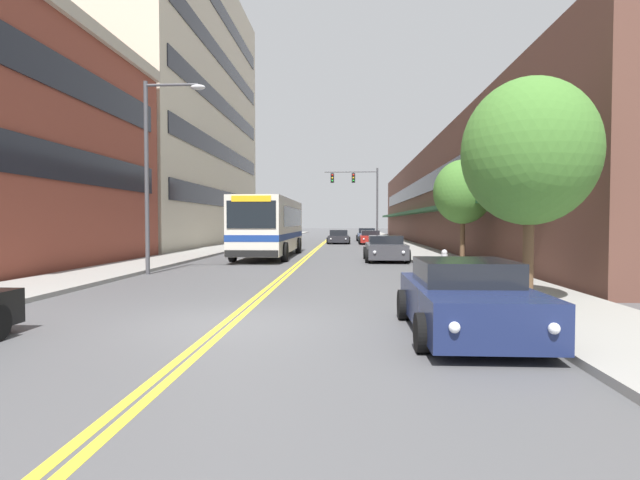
# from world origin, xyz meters

# --- Properties ---
(ground_plane) EXTENTS (240.00, 240.00, 0.00)m
(ground_plane) POSITION_xyz_m (0.00, 37.00, 0.00)
(ground_plane) COLOR #4C4C4F
(sidewalk_left) EXTENTS (3.01, 106.00, 0.13)m
(sidewalk_left) POSITION_xyz_m (-7.00, 37.00, 0.07)
(sidewalk_left) COLOR gray
(sidewalk_left) RESTS_ON ground_plane
(sidewalk_right) EXTENTS (3.01, 106.00, 0.13)m
(sidewalk_right) POSITION_xyz_m (7.00, 37.00, 0.07)
(sidewalk_right) COLOR gray
(sidewalk_right) RESTS_ON ground_plane
(centre_line) EXTENTS (0.34, 106.00, 0.01)m
(centre_line) POSITION_xyz_m (0.00, 37.00, 0.00)
(centre_line) COLOR yellow
(centre_line) RESTS_ON ground_plane
(office_tower_left) EXTENTS (12.08, 30.41, 24.56)m
(office_tower_left) POSITION_xyz_m (-14.75, 34.69, 12.28)
(office_tower_left) COLOR beige
(office_tower_left) RESTS_ON ground_plane
(storefront_row_right) EXTENTS (9.10, 68.00, 8.24)m
(storefront_row_right) POSITION_xyz_m (12.74, 37.00, 4.12)
(storefront_row_right) COLOR brown
(storefront_row_right) RESTS_ON ground_plane
(city_bus) EXTENTS (2.93, 11.56, 3.30)m
(city_bus) POSITION_xyz_m (-2.15, 19.19, 1.86)
(city_bus) COLOR silver
(city_bus) RESTS_ON ground_plane
(car_beige_parked_left_mid) EXTENTS (1.99, 4.52, 1.42)m
(car_beige_parked_left_mid) POSITION_xyz_m (-4.31, 31.35, 0.65)
(car_beige_parked_left_mid) COLOR #BCAD89
(car_beige_parked_left_mid) RESTS_ON ground_plane
(car_navy_parked_right_foreground) EXTENTS (2.15, 4.33, 1.31)m
(car_navy_parked_right_foreground) POSITION_xyz_m (4.45, -0.69, 0.62)
(car_navy_parked_right_foreground) COLOR #19234C
(car_navy_parked_right_foreground) RESTS_ON ground_plane
(car_slate_blue_parked_right_mid) EXTENTS (2.21, 4.22, 1.37)m
(car_slate_blue_parked_right_mid) POSITION_xyz_m (4.36, 44.03, 0.63)
(car_slate_blue_parked_right_mid) COLOR #475675
(car_slate_blue_parked_right_mid) RESTS_ON ground_plane
(car_dark_grey_parked_right_far) EXTENTS (2.20, 4.40, 1.30)m
(car_dark_grey_parked_right_far) POSITION_xyz_m (4.29, 16.20, 0.62)
(car_dark_grey_parked_right_far) COLOR #38383D
(car_dark_grey_parked_right_far) RESTS_ON ground_plane
(car_red_parked_right_end) EXTENTS (2.16, 4.26, 1.24)m
(car_red_parked_right_end) POSITION_xyz_m (4.40, 36.32, 0.59)
(car_red_parked_right_end) COLOR maroon
(car_red_parked_right_end) RESTS_ON ground_plane
(car_charcoal_moving_lead) EXTENTS (2.17, 4.36, 1.28)m
(car_charcoal_moving_lead) POSITION_xyz_m (1.48, 37.26, 0.59)
(car_charcoal_moving_lead) COLOR #232328
(car_charcoal_moving_lead) RESTS_ON ground_plane
(traffic_signal_mast) EXTENTS (5.26, 0.38, 7.29)m
(traffic_signal_mast) POSITION_xyz_m (3.54, 39.39, 5.13)
(traffic_signal_mast) COLOR #47474C
(traffic_signal_mast) RESTS_ON ground_plane
(street_lamp_left_near) EXTENTS (2.37, 0.28, 7.31)m
(street_lamp_left_near) POSITION_xyz_m (-4.95, 8.98, 4.40)
(street_lamp_left_near) COLOR #47474C
(street_lamp_left_near) RESTS_ON ground_plane
(street_tree_right_near) EXTENTS (3.07, 3.07, 5.17)m
(street_tree_right_near) POSITION_xyz_m (6.52, 2.17, 3.60)
(street_tree_right_near) COLOR brown
(street_tree_right_near) RESTS_ON sidewalk_right
(street_tree_right_mid) EXTENTS (2.57, 2.57, 4.62)m
(street_tree_right_mid) POSITION_xyz_m (7.40, 12.72, 3.33)
(street_tree_right_mid) COLOR brown
(street_tree_right_mid) RESTS_ON sidewalk_right
(fire_hydrant) EXTENTS (0.32, 0.24, 0.84)m
(fire_hydrant) POSITION_xyz_m (5.95, 9.22, 0.55)
(fire_hydrant) COLOR #B7B7BC
(fire_hydrant) RESTS_ON sidewalk_right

